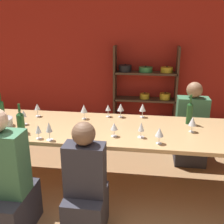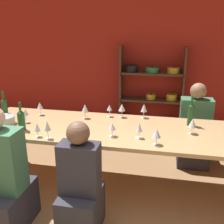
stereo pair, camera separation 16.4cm
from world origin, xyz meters
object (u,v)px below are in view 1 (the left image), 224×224
(mixing_bowl, at_px, (2,122))
(wine_glass_white_b, at_px, (193,122))
(wine_glass_red_c, at_px, (38,129))
(wine_glass_red_b, at_px, (141,127))
(wine_glass_empty_b, at_px, (49,128))
(wine_glass_white_c, at_px, (114,127))
(wine_glass_red_e, at_px, (121,108))
(wine_glass_empty_a, at_px, (108,108))
(wine_glass_white_d, at_px, (24,114))
(person_near_b, at_px, (86,193))
(wine_glass_white_a, at_px, (84,109))
(wine_glass_red_f, at_px, (159,132))
(wine_bottle_green, at_px, (1,110))
(wine_glass_red_a, at_px, (143,108))
(shelf_unit, at_px, (145,94))
(person_near_a, at_px, (5,190))
(wine_bottle_amber, at_px, (190,112))
(wine_bottle_dark, at_px, (21,121))
(dining_table, at_px, (111,133))
(person_far_a, at_px, (190,133))
(wine_glass_red_d, at_px, (37,107))

(mixing_bowl, height_order, wine_glass_white_b, wine_glass_white_b)
(wine_glass_white_b, bearing_deg, wine_glass_red_c, -165.45)
(wine_glass_red_b, bearing_deg, wine_glass_empty_b, -167.68)
(wine_glass_white_c, height_order, wine_glass_red_e, wine_glass_red_e)
(wine_glass_empty_a, relative_size, wine_glass_white_d, 0.91)
(wine_glass_white_c, height_order, person_near_b, person_near_b)
(wine_glass_white_a, height_order, wine_glass_white_d, wine_glass_white_a)
(wine_glass_red_b, bearing_deg, wine_glass_red_f, -35.06)
(wine_glass_empty_b, height_order, wine_glass_white_c, wine_glass_empty_b)
(wine_bottle_green, height_order, wine_glass_empty_b, wine_bottle_green)
(wine_glass_red_a, bearing_deg, wine_glass_red_e, -173.32)
(wine_glass_red_c, xyz_separation_m, wine_glass_white_a, (0.31, 0.65, 0.03))
(mixing_bowl, bearing_deg, shelf_unit, 55.10)
(wine_glass_red_f, relative_size, person_near_b, 0.15)
(wine_glass_red_a, relative_size, wine_glass_white_d, 1.05)
(wine_glass_empty_a, height_order, wine_glass_white_a, wine_glass_white_a)
(wine_glass_red_a, height_order, person_near_b, person_near_b)
(wine_glass_red_a, height_order, wine_glass_empty_b, wine_glass_empty_b)
(shelf_unit, xyz_separation_m, wine_glass_empty_b, (-0.89, -2.53, 0.27))
(wine_bottle_green, height_order, person_near_b, wine_bottle_green)
(wine_glass_red_f, bearing_deg, person_near_a, -159.92)
(shelf_unit, relative_size, wine_glass_white_d, 8.88)
(shelf_unit, bearing_deg, wine_glass_red_e, -99.05)
(wine_bottle_amber, bearing_deg, wine_glass_white_b, -90.26)
(wine_bottle_dark, bearing_deg, wine_glass_red_c, -29.73)
(wine_glass_white_d, bearing_deg, shelf_unit, 57.87)
(dining_table, distance_m, person_near_b, 0.81)
(mixing_bowl, bearing_deg, wine_glass_red_a, 19.25)
(dining_table, relative_size, mixing_bowl, 12.37)
(wine_glass_white_d, bearing_deg, person_far_a, 22.93)
(wine_glass_white_c, bearing_deg, wine_glass_red_f, -14.13)
(person_near_a, bearing_deg, shelf_unit, 68.29)
(wine_glass_red_c, relative_size, wine_glass_empty_b, 0.78)
(shelf_unit, distance_m, wine_glass_red_c, 2.71)
(wine_bottle_dark, xyz_separation_m, wine_glass_red_f, (1.45, -0.10, -0.00))
(shelf_unit, xyz_separation_m, person_far_a, (0.66, -1.29, -0.20))
(wine_glass_red_d, xyz_separation_m, wine_glass_white_c, (1.03, -0.49, -0.02))
(wine_glass_empty_a, xyz_separation_m, wine_glass_white_d, (-0.91, -0.41, 0.01))
(person_near_b, bearing_deg, wine_glass_white_b, 37.17)
(wine_bottle_amber, distance_m, person_near_a, 2.08)
(dining_table, relative_size, wine_glass_red_f, 19.08)
(dining_table, relative_size, wine_glass_empty_b, 16.40)
(person_near_b, bearing_deg, dining_table, 81.28)
(dining_table, distance_m, person_far_a, 1.32)
(wine_glass_white_c, distance_m, person_near_b, 0.71)
(wine_bottle_green, bearing_deg, person_near_a, -61.20)
(wine_glass_red_c, bearing_deg, person_near_a, -109.86)
(wine_glass_white_c, height_order, wine_glass_white_d, wine_glass_white_d)
(wine_glass_red_e, bearing_deg, wine_glass_white_a, -163.32)
(dining_table, bearing_deg, shelf_unit, 80.71)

